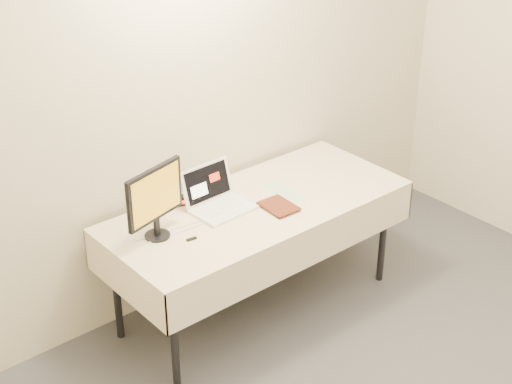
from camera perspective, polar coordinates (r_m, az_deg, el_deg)
back_wall at (r=4.69m, az=-3.53°, el=7.73°), size 4.00×0.10×2.70m
table at (r=4.65m, az=0.08°, el=-1.57°), size 1.86×0.81×0.74m
laptop at (r=4.57m, az=-2.89°, el=-0.46°), size 0.36×0.32×0.24m
monitor at (r=4.22m, az=-7.37°, el=-0.40°), size 0.40×0.17×0.42m
book at (r=4.48m, az=0.85°, el=-0.26°), size 0.17×0.03×0.22m
alarm_clock at (r=4.65m, az=-5.06°, el=-0.51°), size 0.13×0.08×0.05m
clicker at (r=4.59m, az=2.17°, el=-1.02°), size 0.05×0.08×0.02m
paper_form at (r=4.75m, az=1.96°, el=-0.05°), size 0.17×0.33×0.00m
usb_dongle at (r=4.29m, az=-4.71°, el=-3.43°), size 0.06×0.03×0.01m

